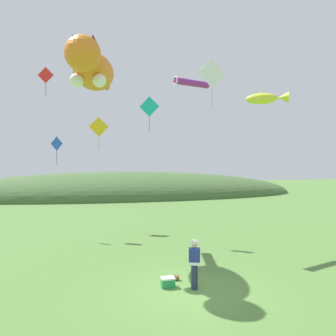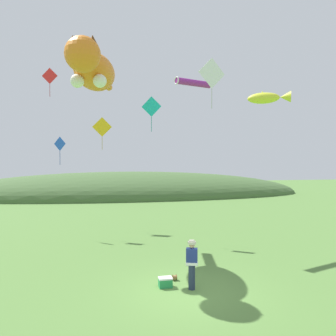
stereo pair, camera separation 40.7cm
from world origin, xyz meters
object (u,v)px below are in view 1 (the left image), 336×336
at_px(kite_spool, 177,277).
at_px(kite_diamond_red, 46,75).
at_px(kite_diamond_gold, 99,127).
at_px(kite_fish_windsock, 266,98).
at_px(festival_attendant, 194,263).
at_px(kite_giant_cat, 92,69).
at_px(picnic_cooler, 168,282).
at_px(kite_tube_streamer, 191,83).
at_px(kite_diamond_teal, 149,107).
at_px(kite_diamond_blue, 57,144).
at_px(kite_diamond_white, 212,74).

bearing_deg(kite_spool, kite_diamond_red, 118.57).
xyz_separation_m(kite_spool, kite_diamond_gold, (-2.84, 11.40, 6.88)).
bearing_deg(kite_fish_windsock, festival_attendant, -138.02).
bearing_deg(kite_spool, kite_diamond_gold, 103.98).
bearing_deg(festival_attendant, kite_spool, 113.41).
bearing_deg(kite_fish_windsock, kite_giant_cat, 178.56).
bearing_deg(picnic_cooler, festival_attendant, -22.60).
bearing_deg(kite_tube_streamer, kite_diamond_gold, 129.52).
relative_size(kite_spool, kite_tube_streamer, 0.10).
bearing_deg(kite_diamond_gold, kite_spool, -76.02).
distance_m(kite_diamond_red, kite_diamond_teal, 8.16).
distance_m(kite_spool, picnic_cooler, 0.77).
xyz_separation_m(kite_spool, kite_diamond_red, (-6.39, 11.74, 10.38)).
height_order(festival_attendant, kite_fish_windsock, kite_fish_windsock).
distance_m(kite_diamond_gold, kite_diamond_teal, 4.90).
height_order(festival_attendant, kite_tube_streamer, kite_tube_streamer).
distance_m(kite_tube_streamer, kite_diamond_blue, 9.17).
distance_m(kite_fish_windsock, kite_tube_streamer, 4.15).
relative_size(festival_attendant, kite_spool, 7.93).
bearing_deg(kite_diamond_gold, kite_tube_streamer, -50.48).
distance_m(festival_attendant, kite_diamond_gold, 14.15).
bearing_deg(kite_fish_windsock, kite_diamond_red, 148.03).
bearing_deg(picnic_cooler, kite_tube_streamer, 66.14).
xyz_separation_m(kite_spool, kite_diamond_teal, (0.16, 7.62, 7.79)).
height_order(festival_attendant, kite_diamond_red, kite_diamond_red).
xyz_separation_m(festival_attendant, kite_diamond_white, (1.66, 2.81, 7.57)).
xyz_separation_m(kite_fish_windsock, kite_tube_streamer, (-3.82, 1.32, 0.94)).
bearing_deg(kite_diamond_red, kite_diamond_teal, -32.14).
relative_size(festival_attendant, kite_diamond_gold, 0.78).
height_order(kite_fish_windsock, kite_diamond_gold, kite_fish_windsock).
height_order(kite_fish_windsock, kite_diamond_red, kite_diamond_red).
relative_size(kite_fish_windsock, kite_diamond_red, 1.11).
relative_size(kite_diamond_gold, kite_diamond_red, 1.13).
distance_m(picnic_cooler, kite_fish_windsock, 11.13).
xyz_separation_m(kite_giant_cat, kite_diamond_teal, (3.37, 3.37, -1.16)).
bearing_deg(festival_attendant, kite_diamond_teal, 91.73).
relative_size(kite_diamond_blue, kite_diamond_teal, 0.84).
relative_size(kite_fish_windsock, kite_diamond_white, 0.99).
distance_m(kite_diamond_gold, kite_diamond_red, 5.00).
relative_size(picnic_cooler, kite_giant_cat, 0.07).
distance_m(picnic_cooler, kite_diamond_red, 17.14).
relative_size(kite_diamond_blue, kite_diamond_red, 0.89).
distance_m(kite_diamond_blue, kite_diamond_teal, 6.27).
height_order(kite_spool, picnic_cooler, picnic_cooler).
bearing_deg(kite_tube_streamer, festival_attendant, -105.34).
distance_m(kite_fish_windsock, kite_diamond_gold, 11.53).
bearing_deg(kite_tube_streamer, kite_diamond_blue, 152.32).
bearing_deg(kite_diamond_teal, festival_attendant, -88.27).
bearing_deg(kite_diamond_teal, kite_giant_cat, -135.02).
bearing_deg(kite_spool, picnic_cooler, -128.25).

